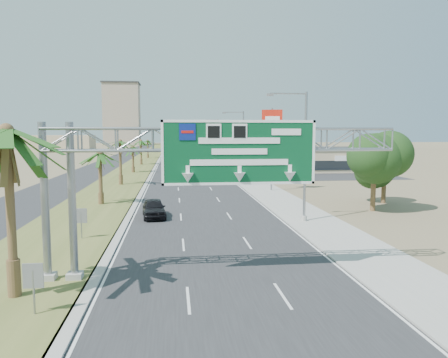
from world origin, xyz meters
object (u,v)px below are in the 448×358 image
sign_gantry (205,151)px  car_left_lane (154,208)px  palm_near (6,132)px  car_right_lane (224,173)px  store_building (310,160)px  pole_sign_red_near (272,125)px  pole_sign_blue (264,145)px  signal_mast (214,144)px  car_mid_lane (184,176)px  car_far (170,161)px  pole_sign_red_far (244,132)px

sign_gantry → car_left_lane: bearing=101.6°
palm_near → car_right_lane: 51.24m
sign_gantry → store_building: bearing=67.6°
store_building → pole_sign_red_near: size_ratio=1.84×
car_right_lane → pole_sign_blue: (5.30, -5.02, 4.54)m
signal_mast → car_mid_lane: size_ratio=2.44×
car_left_lane → car_far: bearing=83.7°
signal_mast → car_left_lane: size_ratio=2.30×
signal_mast → pole_sign_red_far: (6.64, 5.87, 2.17)m
signal_mast → car_far: 15.65m
car_left_lane → palm_near: bearing=-111.8°
pole_sign_red_far → car_mid_lane: bearing=-117.4°
sign_gantry → pole_sign_red_near: size_ratio=1.71×
car_mid_lane → pole_sign_red_near: bearing=-50.6°
signal_mast → pole_sign_red_near: pole_sign_red_near is taller
sign_gantry → signal_mast: 62.37m
car_left_lane → pole_sign_red_far: bearing=67.7°
pole_sign_red_near → pole_sign_red_far: 37.88m
car_right_lane → car_far: size_ratio=0.91×
car_mid_lane → sign_gantry: bearing=-88.9°
store_building → pole_sign_blue: pole_sign_blue is taller
pole_sign_red_far → car_far: bearing=156.4°
palm_near → car_left_lane: bearing=73.7°
pole_sign_red_far → pole_sign_blue: bearing=-92.7°
car_right_lane → pole_sign_red_far: (6.54, 21.09, 6.37)m
car_left_lane → car_far: car_left_lane is taller
pole_sign_blue → car_far: bearing=113.0°
car_right_lane → pole_sign_red_far: size_ratio=0.53×
pole_sign_red_far → sign_gantry: bearing=-100.7°
sign_gantry → car_far: sign_gantry is taller
sign_gantry → pole_sign_red_near: bearing=71.5°
signal_mast → pole_sign_red_far: bearing=41.5°
sign_gantry → car_right_lane: size_ratio=3.54×
car_mid_lane → car_far: bearing=94.9°
car_far → car_mid_lane: bearing=-93.6°
car_far → sign_gantry: bearing=-95.8°
signal_mast → pole_sign_blue: bearing=-75.1°
palm_near → signal_mast: bearing=77.3°
signal_mast → pole_sign_red_near: (3.83, -31.89, 2.93)m
sign_gantry → car_far: (-2.25, 74.54, -5.30)m
car_left_lane → pole_sign_red_far: 55.47m
signal_mast → car_left_lane: 47.97m
sign_gantry → pole_sign_red_far: (12.87, 67.92, 0.97)m
sign_gantry → car_right_lane: (6.34, 46.82, -5.40)m
store_building → car_left_lane: 48.58m
signal_mast → store_building: size_ratio=0.57×
car_left_lane → signal_mast: bearing=73.2°
palm_near → signal_mast: size_ratio=0.81×
signal_mast → car_mid_lane: (-6.30, -19.13, -4.16)m
car_left_lane → car_mid_lane: 27.91m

